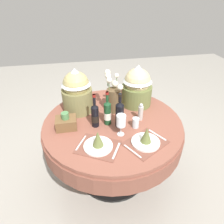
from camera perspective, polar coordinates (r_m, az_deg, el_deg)
ground at (r=2.48m, az=0.15°, el=-16.81°), size 8.00×8.00×0.00m
dining_table at (r=2.04m, az=0.18°, el=-5.66°), size 1.37×1.37×0.75m
place_setting_left at (r=1.64m, az=-3.98°, el=-8.69°), size 0.42×0.39×0.16m
place_setting_right at (r=1.70m, az=9.63°, el=-7.52°), size 0.42×0.39×0.16m
flower_vase at (r=2.03m, az=0.25°, el=4.55°), size 0.15×0.24×0.42m
wine_bottle_left at (r=1.86m, az=-1.30°, el=-0.14°), size 0.07×0.07×0.34m
wine_bottle_right at (r=1.84m, az=-4.84°, el=-0.86°), size 0.07×0.07×0.33m
wine_bottle_rear at (r=1.82m, az=2.18°, el=-0.62°), size 0.08×0.08×0.34m
wine_glass_right at (r=1.71m, az=2.61°, el=-2.55°), size 0.08×0.08×0.20m
tumbler_near_right at (r=1.86m, az=6.72°, el=-3.04°), size 0.06×0.06×0.10m
pepper_mill at (r=1.95m, az=8.12°, el=-0.08°), size 0.05×0.05×0.18m
gift_tub_back_left at (r=2.03m, az=-10.03°, el=6.41°), size 0.30×0.30×0.46m
gift_tub_back_right at (r=2.14m, az=7.15°, el=7.77°), size 0.32×0.32×0.45m
woven_basket_side_left at (r=1.89m, az=-12.89°, el=-2.90°), size 0.19×0.15×0.16m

